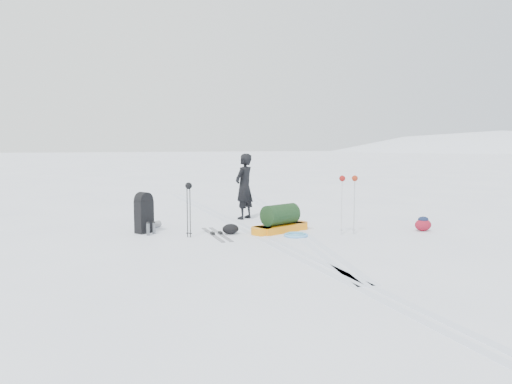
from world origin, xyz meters
TOP-DOWN VIEW (x-y plane):
  - ground at (0.00, 0.00)m, footprint 200.00×200.00m
  - ski_tracks at (0.61, 0.88)m, footprint 3.38×17.97m
  - skier at (0.37, 1.93)m, footprint 0.78×0.77m
  - pulk_sled at (0.68, -0.23)m, footprint 1.75×1.17m
  - expedition_rucksack at (-2.42, 0.57)m, footprint 0.71×1.04m
  - ski_poles_black at (-1.52, -0.33)m, footprint 0.16×0.15m
  - ski_poles_silver at (2.05, -1.02)m, footprint 0.43×0.18m
  - touring_skis_grey at (-0.87, -0.22)m, footprint 0.36×1.87m
  - touring_skis_white at (1.10, 0.58)m, footprint 1.03×1.51m
  - rope_coil at (0.82, -0.90)m, footprint 0.64×0.64m
  - small_daypack at (3.99, -1.14)m, footprint 0.43×0.34m
  - thermos_pair at (-2.32, 0.24)m, footprint 0.23×0.27m
  - stuff_sack at (-0.54, -0.22)m, footprint 0.43×0.35m

SIDE VIEW (x-z plane):
  - ground at x=0.00m, z-range 0.00..0.00m
  - ski_tracks at x=0.61m, z-range 0.00..0.01m
  - touring_skis_white at x=1.10m, z-range -0.02..0.04m
  - touring_skis_grey at x=-0.87m, z-range -0.02..0.05m
  - rope_coil at x=0.82m, z-range 0.00..0.07m
  - stuff_sack at x=-0.54m, z-range 0.00..0.24m
  - thermos_pair at x=-2.32m, z-range -0.01..0.30m
  - small_daypack at x=3.99m, z-range -0.01..0.35m
  - pulk_sled at x=0.68m, z-range -0.08..0.58m
  - expedition_rucksack at x=-2.42m, z-range -0.04..0.93m
  - skier at x=0.37m, z-range 0.00..1.82m
  - ski_poles_black at x=-1.52m, z-range 0.39..1.63m
  - ski_poles_silver at x=2.05m, z-range 0.46..1.83m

